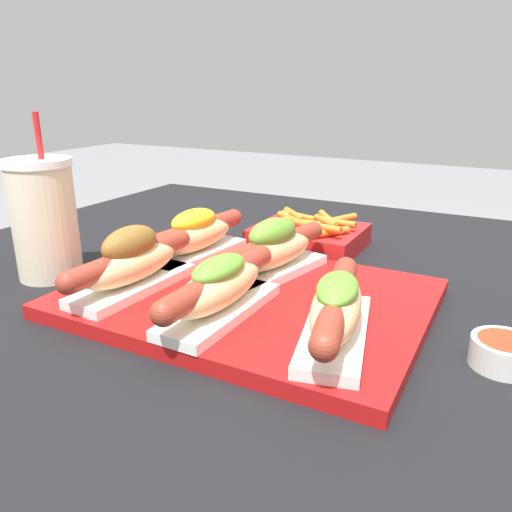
% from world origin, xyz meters
% --- Properties ---
extents(patio_table, '(1.12, 0.97, 0.69)m').
position_xyz_m(patio_table, '(0.00, 0.00, 0.34)').
color(patio_table, black).
rests_on(patio_table, ground_plane).
extents(serving_tray, '(0.42, 0.32, 0.02)m').
position_xyz_m(serving_tray, '(0.02, -0.12, 0.70)').
color(serving_tray, '#B71414').
rests_on(serving_tray, patio_table).
extents(hot_dog_0, '(0.07, 0.21, 0.08)m').
position_xyz_m(hot_dog_0, '(-0.11, -0.18, 0.74)').
color(hot_dog_0, white).
rests_on(hot_dog_0, serving_tray).
extents(hot_dog_1, '(0.06, 0.21, 0.07)m').
position_xyz_m(hot_dog_1, '(0.02, -0.19, 0.74)').
color(hot_dog_1, white).
rests_on(hot_dog_1, serving_tray).
extents(hot_dog_2, '(0.10, 0.21, 0.06)m').
position_xyz_m(hot_dog_2, '(0.15, -0.18, 0.74)').
color(hot_dog_2, white).
rests_on(hot_dog_2, serving_tray).
extents(hot_dog_3, '(0.08, 0.21, 0.07)m').
position_xyz_m(hot_dog_3, '(-0.11, -0.05, 0.74)').
color(hot_dog_3, white).
rests_on(hot_dog_3, serving_tray).
extents(hot_dog_4, '(0.10, 0.21, 0.08)m').
position_xyz_m(hot_dog_4, '(0.02, -0.06, 0.74)').
color(hot_dog_4, white).
rests_on(hot_dog_4, serving_tray).
extents(sauce_bowl, '(0.06, 0.06, 0.03)m').
position_xyz_m(sauce_bowl, '(0.30, -0.13, 0.70)').
color(sauce_bowl, silver).
rests_on(sauce_bowl, patio_table).
extents(drink_cup, '(0.09, 0.09, 0.23)m').
position_xyz_m(drink_cup, '(-0.28, -0.16, 0.77)').
color(drink_cup, beige).
rests_on(drink_cup, patio_table).
extents(fries_basket, '(0.17, 0.15, 0.06)m').
position_xyz_m(fries_basket, '(-0.01, 0.13, 0.71)').
color(fries_basket, red).
rests_on(fries_basket, patio_table).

